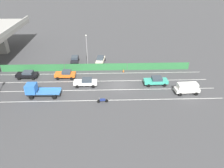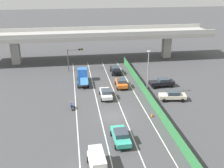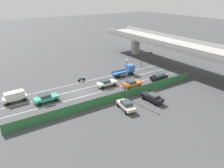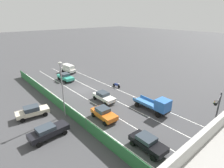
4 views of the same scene
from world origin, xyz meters
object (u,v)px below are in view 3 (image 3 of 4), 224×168
Objects in this scene: flatbed_truck_blue at (127,70)px; parked_sedan_dark at (152,97)px; car_taxi_teal at (46,98)px; parked_sedan_cream at (126,105)px; motorcycle at (82,79)px; traffic_cone at (88,104)px; traffic_light at (145,56)px; car_sedan_white at (106,83)px; car_van_white at (15,96)px; car_sedan_black at (159,77)px; street_lamp at (127,76)px; car_taxi_orange at (132,83)px.

parked_sedan_dark is at bearing -18.29° from flatbed_truck_blue.
car_taxi_teal is 1.01× the size of parked_sedan_cream.
motorcycle is 16.90m from parked_sedan_cream.
car_taxi_teal is 12.07m from motorcycle.
motorcycle is at bearing 158.96° from traffic_cone.
traffic_light is at bearing 142.94° from parked_sedan_dark.
car_sedan_white is at bearing 126.98° from traffic_cone.
car_van_white is at bearing -100.20° from car_sedan_white.
traffic_cone is at bearing 49.66° from car_van_white.
car_sedan_black is 11.64m from parked_sedan_dark.
car_sedan_white is 9.09m from flatbed_truck_blue.
flatbed_truck_blue reaches higher than car_taxi_teal.
street_lamp is at bearing -51.75° from traffic_light.
flatbed_truck_blue is 11.90m from motorcycle.
car_sedan_black reaches higher than traffic_cone.
car_taxi_orange is 0.90× the size of parked_sedan_dark.
traffic_light is (0.86, 19.02, 3.10)m from motorcycle.
parked_sedan_cream is at bearing -48.98° from traffic_light.
car_sedan_black is 9.77m from traffic_light.
car_sedan_white is at bearing 166.29° from parked_sedan_cream.
car_taxi_teal reaches higher than traffic_cone.
traffic_light is 0.62× the size of street_lamp.
car_van_white is 0.96× the size of parked_sedan_cream.
car_van_white is 0.99× the size of car_sedan_white.
car_van_white is 0.75× the size of flatbed_truck_blue.
car_sedan_white is at bearing -106.69° from car_sedan_black.
parked_sedan_dark is at bearing 56.83° from car_van_white.
parked_sedan_cream is (14.52, -11.03, -0.37)m from flatbed_truck_blue.
parked_sedan_dark is (0.20, 6.17, 0.00)m from parked_sedan_cream.
flatbed_truck_blue is (-0.18, 27.09, 0.11)m from car_van_white.
motorcycle is (-2.55, 15.45, -0.71)m from car_van_white.
street_lamp is at bearing -138.72° from parked_sedan_dark.
traffic_cone is (-5.07, -5.15, -0.60)m from parked_sedan_cream.
car_sedan_white is at bearing 79.80° from car_van_white.
car_taxi_teal is 8.34m from traffic_cone.
flatbed_truck_blue reaches higher than car_sedan_white.
car_taxi_teal is 0.78× the size of flatbed_truck_blue.
motorcycle is at bearing 99.37° from car_van_white.
traffic_light reaches higher than traffic_cone.
car_sedan_black is 18.47m from motorcycle.
traffic_light is at bearing 101.53° from flatbed_truck_blue.
car_taxi_orange is at bearing -91.57° from car_sedan_black.
traffic_light is (-16.22, 12.25, 2.65)m from parked_sedan_dark.
car_van_white is 14.33m from traffic_cone.
car_van_white is 6.86× the size of traffic_cone.
car_taxi_teal is 15.55m from parked_sedan_cream.
car_sedan_white is at bearing -179.30° from street_lamp.
car_sedan_black is (0.22, 7.98, -0.03)m from car_taxi_orange.
car_taxi_orange is at bearing 73.48° from car_van_white.
flatbed_truck_blue is 15.50m from parked_sedan_dark.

